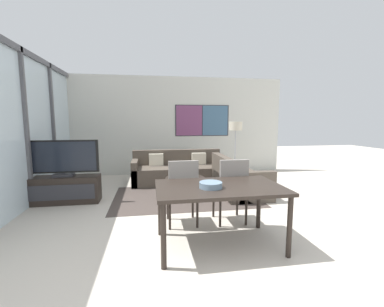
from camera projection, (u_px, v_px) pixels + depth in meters
ground_plane at (217, 274)px, 2.62m from camera, size 24.00×24.00×0.00m
wall_back at (173, 126)px, 7.49m from camera, size 6.64×0.09×2.80m
window_wall_left at (24, 122)px, 4.49m from camera, size 0.07×5.16×2.80m
area_rug at (185, 196)px, 5.28m from camera, size 2.87×1.89×0.01m
tv_console at (65, 190)px, 4.85m from camera, size 1.27×0.42×0.51m
television at (63, 158)px, 4.77m from camera, size 1.28×0.20×0.68m
sofa_main at (178, 172)px, 6.49m from camera, size 2.27×0.88×0.80m
sofa_side at (237, 181)px, 5.48m from camera, size 0.88×1.51×0.80m
coffee_table at (185, 182)px, 5.24m from camera, size 0.81×0.81×0.39m
dining_table at (219, 192)px, 3.14m from camera, size 1.54×0.95×0.76m
dining_chair_left at (183, 190)px, 3.76m from camera, size 0.46×0.46×0.99m
dining_chair_centre at (231, 188)px, 3.85m from camera, size 0.46×0.46×0.99m
fruit_bowl at (211, 185)px, 3.03m from camera, size 0.27×0.27×0.07m
floor_lamp at (236, 131)px, 6.53m from camera, size 0.33×0.33×1.52m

